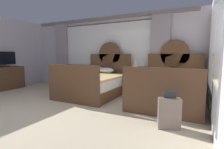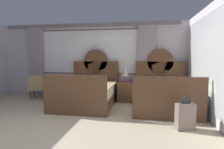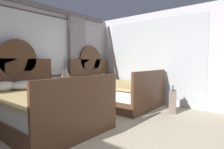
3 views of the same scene
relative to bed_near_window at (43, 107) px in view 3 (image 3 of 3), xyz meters
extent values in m
cube|color=silver|center=(-0.28, 1.21, 0.98)|extent=(6.93, 0.07, 2.70)
cube|color=#575459|center=(-0.28, 1.17, 1.29)|extent=(3.89, 0.02, 1.63)
cube|color=white|center=(-0.28, 1.16, 1.29)|extent=(3.81, 0.02, 1.55)
cube|color=#998E99|center=(1.80, 1.08, 0.93)|extent=(0.58, 0.08, 2.60)
cube|color=silver|center=(3.22, -0.99, 0.98)|extent=(0.07, 4.34, 2.70)
cube|color=#B2B7BC|center=(3.18, -0.69, 0.98)|extent=(0.01, 3.04, 2.27)
cube|color=brown|center=(0.00, -0.05, -0.22)|extent=(1.57, 2.05, 0.30)
cube|color=white|center=(0.00, -0.05, 0.07)|extent=(1.51, 1.95, 0.28)
cube|color=tan|center=(0.00, -0.13, 0.24)|extent=(1.61, 1.85, 0.06)
cube|color=brown|center=(0.00, 1.01, 0.29)|extent=(1.65, 0.06, 1.32)
cylinder|color=brown|center=(0.00, 1.01, 0.94)|extent=(0.86, 0.06, 0.86)
cube|color=brown|center=(0.00, -1.11, 0.14)|extent=(1.65, 0.06, 1.02)
ellipsoid|color=white|center=(-0.37, 0.83, 0.37)|extent=(0.51, 0.25, 0.20)
ellipsoid|color=white|center=(0.00, 0.76, 0.37)|extent=(0.56, 0.34, 0.19)
cube|color=brown|center=(2.26, -0.05, -0.22)|extent=(1.57, 2.05, 0.30)
cube|color=white|center=(2.26, -0.05, 0.07)|extent=(1.51, 1.95, 0.28)
cube|color=tan|center=(2.26, -0.13, 0.24)|extent=(1.61, 1.85, 0.06)
cube|color=brown|center=(2.26, 1.01, 0.29)|extent=(1.65, 0.06, 1.32)
cylinder|color=brown|center=(2.26, 1.01, 0.94)|extent=(0.86, 0.06, 0.86)
cube|color=brown|center=(2.26, -1.11, 0.14)|extent=(1.65, 0.06, 1.02)
ellipsoid|color=white|center=(1.87, 0.82, 0.36)|extent=(0.46, 0.24, 0.18)
ellipsoid|color=white|center=(2.25, 0.77, 0.37)|extent=(0.46, 0.27, 0.20)
ellipsoid|color=white|center=(2.64, 0.79, 0.37)|extent=(0.58, 0.33, 0.20)
cube|color=brown|center=(1.13, 0.66, -0.06)|extent=(0.54, 0.54, 0.63)
sphere|color=tan|center=(1.13, 0.38, 0.08)|extent=(0.02, 0.02, 0.02)
cylinder|color=brown|center=(1.08, 0.73, 0.27)|extent=(0.14, 0.14, 0.02)
cylinder|color=brown|center=(1.08, 0.73, 0.37)|extent=(0.03, 0.03, 0.18)
cone|color=beige|center=(1.08, 0.73, 0.60)|extent=(0.27, 0.27, 0.28)
cube|color=maroon|center=(1.22, 0.55, 0.27)|extent=(0.18, 0.26, 0.03)
cube|color=#75665B|center=(2.52, -1.59, -0.10)|extent=(0.41, 0.27, 0.54)
cube|color=#232326|center=(2.52, -1.59, 0.23)|extent=(0.20, 0.08, 0.13)
cylinder|color=black|center=(2.38, -1.64, -0.35)|extent=(0.05, 0.03, 0.05)
cylinder|color=black|center=(2.66, -1.54, -0.35)|extent=(0.05, 0.03, 0.05)
camera|label=1|loc=(2.94, -4.63, 0.90)|focal=27.71mm
camera|label=2|loc=(1.64, -5.33, 1.08)|focal=29.11mm
camera|label=3|loc=(-1.85, -3.21, 0.88)|focal=29.32mm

